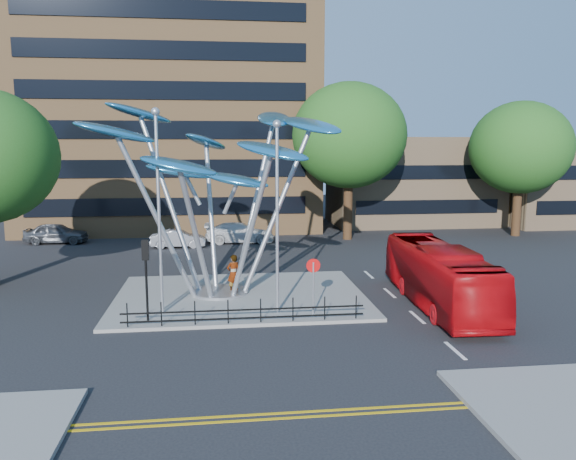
{
  "coord_description": "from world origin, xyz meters",
  "views": [
    {
      "loc": [
        -1.92,
        -20.63,
        7.49
      ],
      "look_at": [
        1.09,
        4.0,
        3.63
      ],
      "focal_mm": 35.0,
      "sensor_mm": 36.0,
      "label": 1
    }
  ],
  "objects": [
    {
      "name": "street_lamp_right",
      "position": [
        0.5,
        3.0,
        5.09
      ],
      "size": [
        0.36,
        0.36,
        8.3
      ],
      "color": "#9EA0A5",
      "rests_on": "traffic_island"
    },
    {
      "name": "brick_tower",
      "position": [
        -6.0,
        32.0,
        15.0
      ],
      "size": [
        25.0,
        15.0,
        30.0
      ],
      "primitive_type": "cube",
      "color": "olive",
      "rests_on": "ground"
    },
    {
      "name": "tree_right",
      "position": [
        8.0,
        22.0,
        8.04
      ],
      "size": [
        8.8,
        8.8,
        12.11
      ],
      "color": "black",
      "rests_on": "ground"
    },
    {
      "name": "parked_car_mid",
      "position": [
        -4.99,
        19.97,
        0.65
      ],
      "size": [
        3.94,
        1.41,
        1.29
      ],
      "primitive_type": "imported",
      "rotation": [
        0.0,
        0.0,
        1.58
      ],
      "color": "#A7A8AF",
      "rests_on": "ground"
    },
    {
      "name": "pedestrian_railing_front",
      "position": [
        -1.0,
        1.7,
        0.55
      ],
      "size": [
        10.0,
        0.06,
        1.0
      ],
      "color": "black",
      "rests_on": "traffic_island"
    },
    {
      "name": "tree_far",
      "position": [
        22.0,
        22.0,
        7.11
      ],
      "size": [
        8.0,
        8.0,
        10.81
      ],
      "color": "black",
      "rests_on": "ground"
    },
    {
      "name": "double_yellow_near",
      "position": [
        0.0,
        -6.0,
        0.01
      ],
      "size": [
        40.0,
        0.12,
        0.01
      ],
      "primitive_type": "cube",
      "color": "gold",
      "rests_on": "ground"
    },
    {
      "name": "ground",
      "position": [
        0.0,
        0.0,
        0.0
      ],
      "size": [
        120.0,
        120.0,
        0.0
      ],
      "primitive_type": "plane",
      "color": "black",
      "rests_on": "ground"
    },
    {
      "name": "low_building_near",
      "position": [
        16.0,
        30.0,
        4.0
      ],
      "size": [
        15.0,
        8.0,
        8.0
      ],
      "primitive_type": "cube",
      "color": "tan",
      "rests_on": "ground"
    },
    {
      "name": "leaf_sculpture",
      "position": [
        -2.07,
        6.68,
        6.87
      ],
      "size": [
        12.72,
        9.54,
        9.51
      ],
      "color": "#9EA0A5",
      "rests_on": "traffic_island"
    },
    {
      "name": "low_building_far",
      "position": [
        30.0,
        28.0,
        3.5
      ],
      "size": [
        12.0,
        8.0,
        7.0
      ],
      "primitive_type": "cube",
      "color": "tan",
      "rests_on": "ground"
    },
    {
      "name": "red_bus",
      "position": [
        8.07,
        3.59,
        1.43
      ],
      "size": [
        2.84,
        10.33,
        2.85
      ],
      "primitive_type": "imported",
      "rotation": [
        0.0,
        0.0,
        -0.04
      ],
      "color": "#B5080D",
      "rests_on": "ground"
    },
    {
      "name": "pedestrian",
      "position": [
        -1.32,
        6.59,
        1.1
      ],
      "size": [
        0.81,
        0.69,
        1.9
      ],
      "primitive_type": "imported",
      "rotation": [
        0.0,
        0.0,
        3.54
      ],
      "color": "gray",
      "rests_on": "traffic_island"
    },
    {
      "name": "parked_car_right",
      "position": [
        -0.49,
        21.46,
        0.75
      ],
      "size": [
        5.27,
        2.3,
        1.51
      ],
      "primitive_type": "imported",
      "rotation": [
        0.0,
        0.0,
        1.53
      ],
      "color": "silver",
      "rests_on": "ground"
    },
    {
      "name": "street_lamp_left",
      "position": [
        -4.5,
        3.5,
        5.36
      ],
      "size": [
        0.36,
        0.36,
        8.8
      ],
      "color": "#9EA0A5",
      "rests_on": "traffic_island"
    },
    {
      "name": "traffic_light_island",
      "position": [
        -5.0,
        2.5,
        2.61
      ],
      "size": [
        0.28,
        0.18,
        3.42
      ],
      "color": "black",
      "rests_on": "traffic_island"
    },
    {
      "name": "traffic_island",
      "position": [
        -1.0,
        6.0,
        0.07
      ],
      "size": [
        12.0,
        9.0,
        0.15
      ],
      "primitive_type": "cube",
      "color": "slate",
      "rests_on": "ground"
    },
    {
      "name": "double_yellow_far",
      "position": [
        0.0,
        -6.3,
        0.01
      ],
      "size": [
        40.0,
        0.12,
        0.01
      ],
      "primitive_type": "cube",
      "color": "gold",
      "rests_on": "ground"
    },
    {
      "name": "no_entry_sign_island",
      "position": [
        2.0,
        2.52,
        1.82
      ],
      "size": [
        0.6,
        0.1,
        2.45
      ],
      "color": "#9EA0A5",
      "rests_on": "traffic_island"
    },
    {
      "name": "parked_car_left",
      "position": [
        -14.19,
        22.79,
        0.78
      ],
      "size": [
        4.63,
        2.03,
        1.55
      ],
      "primitive_type": "imported",
      "rotation": [
        0.0,
        0.0,
        1.53
      ],
      "color": "#45484E",
      "rests_on": "ground"
    }
  ]
}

